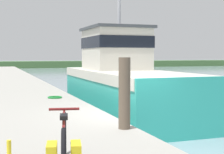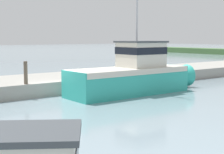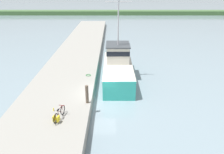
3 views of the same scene
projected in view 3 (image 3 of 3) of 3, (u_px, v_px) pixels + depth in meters
The scene contains 8 objects.
ground_plane at pixel (103, 103), 19.27m from camera, with size 320.00×320.00×0.00m, color gray.
dock_pier at pixel (58, 98), 19.10m from camera, with size 6.19×80.00×0.96m, color gray.
far_shoreline at pixel (198, 13), 74.60m from camera, with size 180.00×5.00×1.30m, color #426638.
fishing_boat_main at pixel (119, 66), 23.70m from camera, with size 3.00×10.77×9.52m.
bicycle_touring at pixel (59, 115), 15.04m from camera, with size 0.65×1.80×0.78m.
mooring_post at pixel (88, 94), 17.05m from camera, with size 0.25×0.25×1.49m, color brown.
hose_coil at pixel (89, 75), 22.50m from camera, with size 0.52×0.52×0.05m, color #197A2D.
water_bottle_by_bike at pixel (54, 109), 16.15m from camera, with size 0.07×0.07×0.25m, color yellow.
Camera 3 is at (0.89, -16.83, 9.64)m, focal length 35.00 mm.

